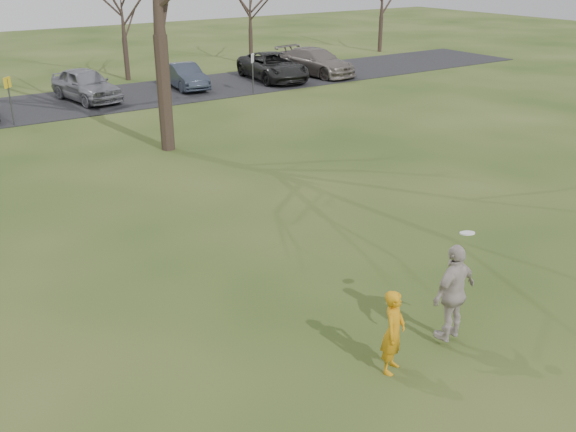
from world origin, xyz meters
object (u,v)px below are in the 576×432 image
object	(u,v)px
car_4	(86,85)
car_6	(273,67)
car_5	(185,76)
car_7	(316,62)
player_defender	(393,332)
catching_play	(454,292)

from	to	relation	value
car_4	car_6	size ratio (longest dim) A/B	0.85
car_5	car_6	xyz separation A→B (m)	(5.33, -0.57, 0.10)
car_4	car_5	size ratio (longest dim) A/B	1.17
car_6	car_7	bearing A→B (deg)	5.01
car_7	car_4	bearing A→B (deg)	168.81
car_5	car_6	size ratio (longest dim) A/B	0.73
car_4	car_7	xyz separation A→B (m)	(13.76, -0.57, -0.02)
player_defender	car_6	xyz separation A→B (m)	(13.38, 24.51, 0.02)
player_defender	car_6	world-z (taller)	player_defender
car_6	car_7	xyz separation A→B (m)	(3.01, -0.09, 0.02)
player_defender	catching_play	distance (m)	1.51
car_5	car_6	world-z (taller)	car_6
player_defender	car_4	xyz separation A→B (m)	(2.64, 25.00, 0.05)
catching_play	car_6	bearing A→B (deg)	64.09
car_5	catching_play	xyz separation A→B (m)	(-6.58, -25.07, 0.39)
car_4	catching_play	bearing A→B (deg)	-101.70
player_defender	car_5	distance (m)	26.35
car_5	car_7	distance (m)	8.36
catching_play	player_defender	bearing A→B (deg)	-179.55
car_6	catching_play	distance (m)	27.24
player_defender	car_6	bearing A→B (deg)	31.75
player_defender	catching_play	bearing A→B (deg)	-29.17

